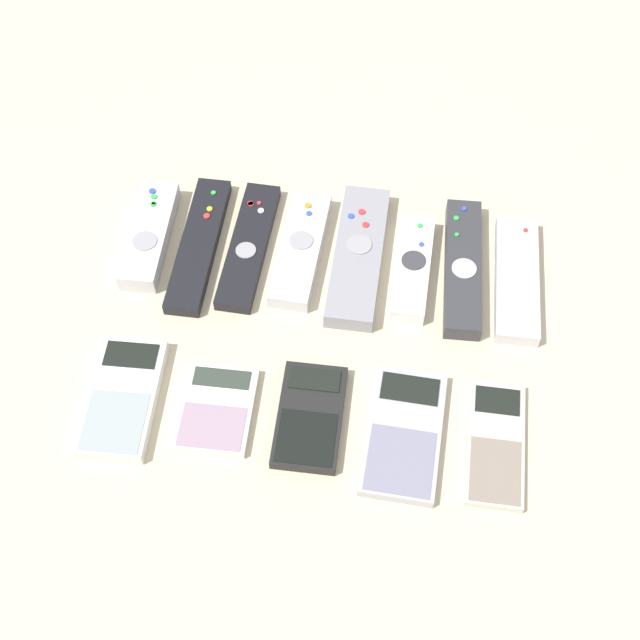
{
  "coord_description": "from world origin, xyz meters",
  "views": [
    {
      "loc": [
        0.09,
        -0.57,
        0.91
      ],
      "look_at": [
        0.0,
        0.03,
        0.01
      ],
      "focal_mm": 50.0,
      "sensor_mm": 36.0,
      "label": 1
    }
  ],
  "objects": [
    {
      "name": "remote_5",
      "position": [
        0.1,
        0.12,
        0.01
      ],
      "size": [
        0.04,
        0.16,
        0.03
      ],
      "rotation": [
        0.0,
        0.0,
        -0.01
      ],
      "color": "white",
      "rests_on": "ground_plane"
    },
    {
      "name": "calculator_4",
      "position": [
        0.22,
        -0.1,
        0.01
      ],
      "size": [
        0.06,
        0.15,
        0.01
      ],
      "rotation": [
        0.0,
        0.0,
        0.01
      ],
      "color": "beige",
      "rests_on": "ground_plane"
    },
    {
      "name": "remote_1",
      "position": [
        -0.17,
        0.12,
        0.01
      ],
      "size": [
        0.05,
        0.21,
        0.02
      ],
      "rotation": [
        0.0,
        0.0,
        0.01
      ],
      "color": "black",
      "rests_on": "ground_plane"
    },
    {
      "name": "remote_4",
      "position": [
        0.03,
        0.13,
        0.01
      ],
      "size": [
        0.06,
        0.21,
        0.03
      ],
      "rotation": [
        0.0,
        0.0,
        -0.0
      ],
      "color": "gray",
      "rests_on": "ground_plane"
    },
    {
      "name": "calculator_1",
      "position": [
        -0.1,
        -0.11,
        0.01
      ],
      "size": [
        0.09,
        0.11,
        0.01
      ],
      "rotation": [
        0.0,
        0.0,
        0.03
      ],
      "color": "silver",
      "rests_on": "ground_plane"
    },
    {
      "name": "remote_2",
      "position": [
        -0.11,
        0.13,
        0.01
      ],
      "size": [
        0.05,
        0.2,
        0.02
      ],
      "rotation": [
        0.0,
        0.0,
        -0.02
      ],
      "color": "black",
      "rests_on": "ground_plane"
    },
    {
      "name": "calculator_2",
      "position": [
        0.01,
        -0.1,
        0.01
      ],
      "size": [
        0.08,
        0.13,
        0.02
      ],
      "rotation": [
        0.0,
        0.0,
        0.02
      ],
      "color": "black",
      "rests_on": "ground_plane"
    },
    {
      "name": "remote_7",
      "position": [
        0.23,
        0.13,
        0.01
      ],
      "size": [
        0.06,
        0.19,
        0.02
      ],
      "rotation": [
        0.0,
        0.0,
        0.03
      ],
      "color": "silver",
      "rests_on": "ground_plane"
    },
    {
      "name": "remote_3",
      "position": [
        -0.04,
        0.13,
        0.01
      ],
      "size": [
        0.06,
        0.18,
        0.02
      ],
      "rotation": [
        0.0,
        0.0,
        -0.03
      ],
      "color": "silver",
      "rests_on": "ground_plane"
    },
    {
      "name": "calculator_0",
      "position": [
        -0.21,
        -0.11,
        0.01
      ],
      "size": [
        0.08,
        0.16,
        0.02
      ],
      "rotation": [
        0.0,
        0.0,
        0.05
      ],
      "color": "silver",
      "rests_on": "ground_plane"
    },
    {
      "name": "ground_plane",
      "position": [
        0.0,
        0.0,
        0.0
      ],
      "size": [
        3.0,
        3.0,
        0.0
      ],
      "primitive_type": "plane",
      "color": "beige"
    },
    {
      "name": "remote_0",
      "position": [
        -0.24,
        0.13,
        0.01
      ],
      "size": [
        0.05,
        0.17,
        0.03
      ],
      "rotation": [
        0.0,
        0.0,
        0.04
      ],
      "color": "silver",
      "rests_on": "ground_plane"
    },
    {
      "name": "calculator_3",
      "position": [
        0.11,
        -0.11,
        0.01
      ],
      "size": [
        0.09,
        0.16,
        0.02
      ],
      "rotation": [
        0.0,
        0.0,
        -0.03
      ],
      "color": "#B2B2B7",
      "rests_on": "ground_plane"
    },
    {
      "name": "remote_6",
      "position": [
        0.17,
        0.13,
        0.01
      ],
      "size": [
        0.05,
        0.21,
        0.03
      ],
      "rotation": [
        0.0,
        0.0,
        0.05
      ],
      "color": "#333338",
      "rests_on": "ground_plane"
    }
  ]
}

